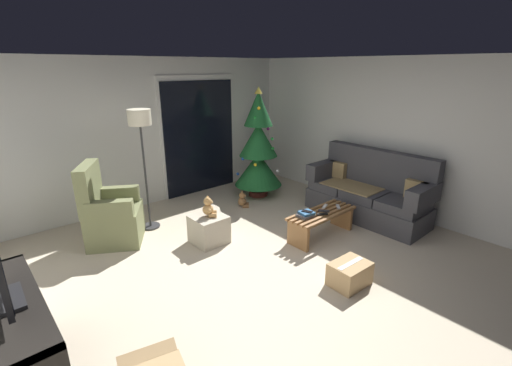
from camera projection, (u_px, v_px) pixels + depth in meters
ground_plane at (269, 270)px, 4.23m from camera, size 7.00×7.00×0.00m
wall_back at (148, 133)px, 6.02m from camera, size 5.72×0.12×2.50m
wall_right at (399, 138)px, 5.63m from camera, size 0.12×6.00×2.50m
patio_door_frame at (200, 135)px, 6.63m from camera, size 1.60×0.02×2.20m
patio_door_glass at (200, 138)px, 6.63m from camera, size 1.50×0.02×2.10m
couch at (369, 193)px, 5.64m from camera, size 0.78×1.94×1.08m
coffee_table at (321, 220)px, 5.00m from camera, size 1.10×0.40×0.38m
remote_graphite at (324, 211)px, 4.97m from camera, size 0.12×0.15×0.02m
remote_silver at (338, 207)px, 5.11m from camera, size 0.14×0.14×0.02m
remote_white at (325, 206)px, 5.12m from camera, size 0.16×0.10×0.02m
remote_black at (322, 214)px, 4.86m from camera, size 0.16×0.12×0.02m
book_stack at (306, 214)px, 4.80m from camera, size 0.23×0.21×0.07m
cell_phone at (307, 211)px, 4.79m from camera, size 0.11×0.16×0.01m
christmas_tree at (258, 150)px, 6.41m from camera, size 0.88×0.88×2.01m
armchair at (110, 215)px, 4.81m from camera, size 0.94×0.94×1.13m
floor_lamp at (141, 129)px, 4.90m from camera, size 0.32×0.32×1.78m
media_shelf at (16, 355)px, 2.52m from camera, size 0.40×1.40×0.78m
ottoman at (209, 229)px, 4.85m from camera, size 0.44×0.44×0.39m
teddy_bear_honey at (209, 208)px, 4.75m from camera, size 0.22×0.21×0.29m
teddy_bear_chestnut_by_tree at (243, 200)px, 6.10m from camera, size 0.22×0.21×0.29m
cardboard_box_taped_mid_floor at (350, 274)px, 3.92m from camera, size 0.45×0.35×0.27m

